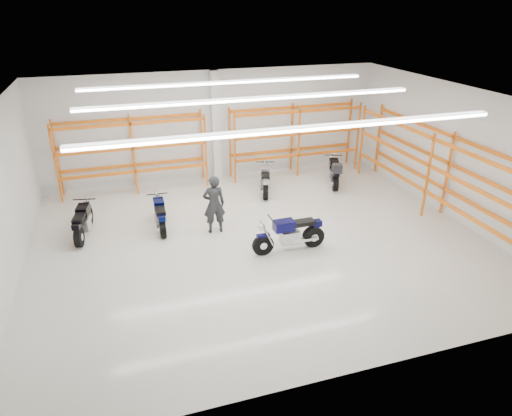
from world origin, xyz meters
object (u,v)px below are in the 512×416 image
object	(u,v)px
motorcycle_main	(292,234)
motorcycle_back_b	(160,215)
motorcycle_back_a	(83,222)
standing_man	(214,204)
motorcycle_back_c	(265,180)
structural_column	(216,127)
motorcycle_back_d	(334,172)

from	to	relation	value
motorcycle_main	motorcycle_back_b	size ratio (longest dim) A/B	1.10
motorcycle_back_a	standing_man	bearing A→B (deg)	-12.95
motorcycle_back_c	standing_man	distance (m)	3.81
motorcycle_back_b	motorcycle_back_a	bearing A→B (deg)	175.85
motorcycle_main	motorcycle_back_c	distance (m)	4.65
standing_man	structural_column	world-z (taller)	structural_column
motorcycle_back_a	motorcycle_back_d	size ratio (longest dim) A/B	0.96
motorcycle_main	motorcycle_back_d	bearing A→B (deg)	50.90
motorcycle_main	motorcycle_back_b	distance (m)	4.52
motorcycle_main	motorcycle_back_b	xyz separation A→B (m)	(-3.65, 2.67, -0.05)
standing_man	motorcycle_back_d	bearing A→B (deg)	-153.11
motorcycle_back_a	motorcycle_back_b	size ratio (longest dim) A/B	1.03
motorcycle_back_c	standing_man	world-z (taller)	standing_man
motorcycle_main	standing_man	xyz separation A→B (m)	(-1.97, 1.90, 0.45)
motorcycle_back_c	structural_column	xyz separation A→B (m)	(-1.45, 2.11, 1.74)
motorcycle_back_b	motorcycle_back_d	bearing A→B (deg)	13.75
standing_man	motorcycle_back_b	bearing A→B (deg)	-22.29
motorcycle_back_d	standing_man	bearing A→B (deg)	-155.49
motorcycle_back_a	structural_column	world-z (taller)	structural_column
standing_man	motorcycle_main	bearing A→B (deg)	138.39
motorcycle_back_a	standing_man	world-z (taller)	standing_man
standing_man	structural_column	bearing A→B (deg)	-101.71
motorcycle_back_a	standing_man	xyz separation A→B (m)	(4.12, -0.95, 0.49)
standing_man	structural_column	xyz separation A→B (m)	(1.20, 4.80, 1.26)
motorcycle_main	motorcycle_back_c	size ratio (longest dim) A/B	1.08
motorcycle_back_b	motorcycle_back_c	distance (m)	4.74
motorcycle_back_a	motorcycle_back_c	distance (m)	6.99
structural_column	motorcycle_back_d	bearing A→B (deg)	-27.16
motorcycle_back_a	motorcycle_back_d	world-z (taller)	motorcycle_back_d
motorcycle_back_b	structural_column	xyz separation A→B (m)	(2.88, 4.03, 1.77)
motorcycle_back_b	structural_column	distance (m)	5.26
motorcycle_back_b	motorcycle_back_d	world-z (taller)	motorcycle_back_d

